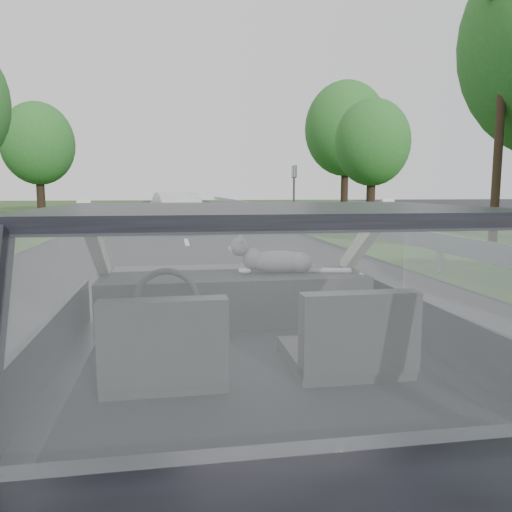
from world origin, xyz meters
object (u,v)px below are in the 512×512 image
object	(u,v)px
cat	(279,260)
utility_pole	(501,111)
subject_car	(250,352)
highway_sign	(294,191)
other_car	(178,212)

from	to	relation	value
cat	utility_pole	bearing A→B (deg)	56.83
utility_pole	subject_car	bearing A→B (deg)	-129.36
highway_sign	other_car	bearing A→B (deg)	-125.92
subject_car	highway_sign	distance (m)	25.82
other_car	utility_pole	world-z (taller)	utility_pole
cat	other_car	world-z (taller)	other_car
other_car	utility_pole	distance (m)	10.96
cat	highway_sign	xyz separation A→B (m)	(6.03, 24.38, 0.33)
subject_car	other_car	size ratio (longest dim) A/B	0.94
subject_car	cat	world-z (taller)	subject_car
highway_sign	utility_pole	size ratio (longest dim) A/B	0.39
cat	highway_sign	size ratio (longest dim) A/B	0.19
highway_sign	utility_pole	xyz separation A→B (m)	(2.10, -14.78, 2.18)
other_car	cat	bearing A→B (deg)	-99.17
cat	utility_pole	world-z (taller)	utility_pole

